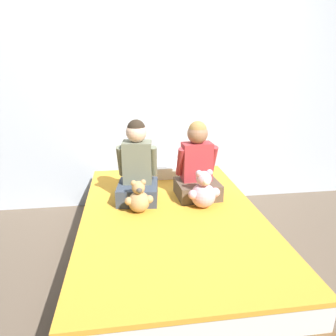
{
  "coord_description": "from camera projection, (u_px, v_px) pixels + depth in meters",
  "views": [
    {
      "loc": [
        -0.3,
        -1.99,
        1.47
      ],
      "look_at": [
        0.0,
        0.2,
        0.71
      ],
      "focal_mm": 32.0,
      "sensor_mm": 36.0,
      "label": 1
    }
  ],
  "objects": [
    {
      "name": "ground_plane",
      "position": [
        171.0,
        260.0,
        2.38
      ],
      "size": [
        14.0,
        14.0,
        0.0
      ],
      "primitive_type": "plane",
      "color": "brown"
    },
    {
      "name": "wall_behind_bed",
      "position": [
        156.0,
        88.0,
        3.03
      ],
      "size": [
        8.0,
        0.06,
        2.5
      ],
      "color": "silver",
      "rests_on": "ground_plane"
    },
    {
      "name": "bed",
      "position": [
        171.0,
        237.0,
        2.31
      ],
      "size": [
        1.33,
        2.02,
        0.43
      ],
      "color": "brown",
      "rests_on": "ground_plane"
    },
    {
      "name": "child_on_left",
      "position": [
        137.0,
        168.0,
        2.39
      ],
      "size": [
        0.35,
        0.37,
        0.65
      ],
      "rotation": [
        0.0,
        0.0,
        -0.12
      ],
      "color": "#384251",
      "rests_on": "bed"
    },
    {
      "name": "child_on_right",
      "position": [
        197.0,
        167.0,
        2.45
      ],
      "size": [
        0.36,
        0.33,
        0.63
      ],
      "rotation": [
        0.0,
        0.0,
        0.07
      ],
      "color": "brown",
      "rests_on": "bed"
    },
    {
      "name": "teddy_bear_held_by_left_child",
      "position": [
        139.0,
        199.0,
        2.21
      ],
      "size": [
        0.21,
        0.16,
        0.25
      ],
      "rotation": [
        0.0,
        0.0,
        0.08
      ],
      "color": "tan",
      "rests_on": "bed"
    },
    {
      "name": "teddy_bear_held_by_right_child",
      "position": [
        204.0,
        192.0,
        2.28
      ],
      "size": [
        0.25,
        0.19,
        0.3
      ],
      "rotation": [
        0.0,
        0.0,
        0.11
      ],
      "color": "#DBA3B2",
      "rests_on": "bed"
    },
    {
      "name": "pillow_at_headboard",
      "position": [
        160.0,
        169.0,
        2.99
      ],
      "size": [
        0.47,
        0.32,
        0.11
      ],
      "color": "white",
      "rests_on": "bed"
    }
  ]
}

